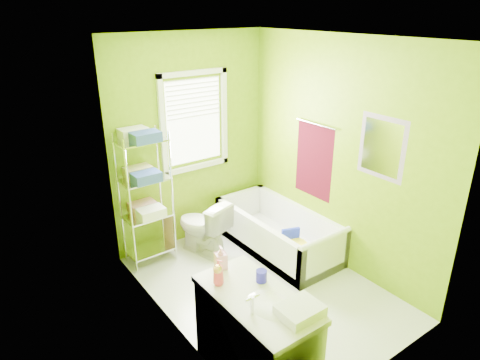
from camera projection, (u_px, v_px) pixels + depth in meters
ground at (262, 287)px, 4.67m from camera, size 2.90×2.90×0.00m
room_envelope at (266, 153)px, 4.08m from camera, size 2.14×2.94×2.62m
window at (194, 116)px, 5.15m from camera, size 0.92×0.05×1.22m
door at (239, 293)px, 2.98m from camera, size 0.09×0.80×2.00m
right_wall_decor at (339, 155)px, 4.72m from camera, size 0.04×1.48×1.17m
bathtub at (279, 237)px, 5.35m from camera, size 0.77×1.65×0.53m
toilet at (203, 226)px, 5.22m from camera, size 0.58×0.77×0.70m
vanity at (256, 334)px, 3.41m from camera, size 0.55×1.06×1.02m
wire_shelf_unit at (145, 184)px, 4.81m from camera, size 0.55×0.44×1.62m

